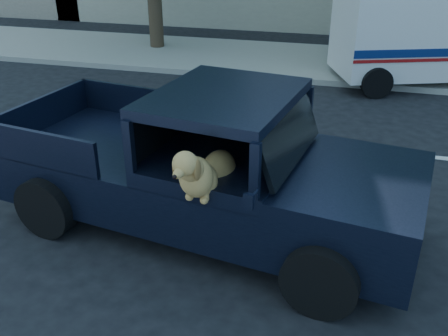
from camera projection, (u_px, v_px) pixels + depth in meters
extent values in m
plane|color=black|center=(169.00, 230.00, 6.88)|extent=(120.00, 120.00, 0.00)
cube|color=gray|center=(278.00, 60.00, 14.79)|extent=(60.00, 4.00, 0.15)
cube|color=black|center=(207.00, 183.00, 6.71)|extent=(5.75, 2.94, 0.70)
cube|color=black|center=(357.00, 182.00, 5.80)|extent=(1.89, 2.33, 0.17)
cube|color=black|center=(225.00, 97.00, 6.06)|extent=(1.93, 2.26, 0.13)
cube|color=black|center=(290.00, 137.00, 5.91)|extent=(0.55, 1.84, 0.60)
cube|color=black|center=(225.00, 193.00, 6.06)|extent=(0.66, 0.66, 0.40)
cube|color=black|center=(249.00, 201.00, 4.92)|extent=(0.11, 0.07, 0.17)
cube|color=silver|center=(423.00, 62.00, 12.68)|extent=(4.81, 3.40, 0.52)
cube|color=silver|center=(414.00, 20.00, 12.17)|extent=(4.03, 3.10, 1.57)
cube|color=navy|center=(429.00, 53.00, 11.54)|extent=(3.34, 1.26, 0.19)
cube|color=#9E0F0F|center=(428.00, 60.00, 11.61)|extent=(3.34, 1.26, 0.07)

